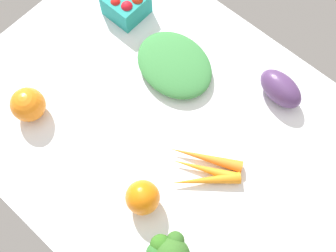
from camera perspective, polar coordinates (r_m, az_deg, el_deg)
name	(u,v)px	position (r cm, az deg, el deg)	size (l,w,h in cm)	color
tablecloth	(168,131)	(101.16, 0.00, -0.64)	(104.00, 76.00, 2.00)	white
carrot_bunch	(205,169)	(95.92, 5.21, -5.88)	(18.35, 15.96, 2.87)	orange
heirloom_tomato_orange	(28,105)	(103.80, -18.82, 2.81)	(8.30, 8.30, 8.30)	orange
berry_basket	(127,4)	(115.07, -5.70, 16.51)	(9.88, 9.88, 7.88)	teal
leafy_greens_clump	(174,64)	(105.80, 0.90, 8.52)	(21.52, 16.95, 4.30)	#3A8541
bell_pepper_orange	(143,197)	(90.98, -3.53, -9.85)	(7.59, 7.59, 8.69)	orange
eggplant	(281,89)	(104.66, 15.33, 5.01)	(11.99, 6.89, 6.89)	#523464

